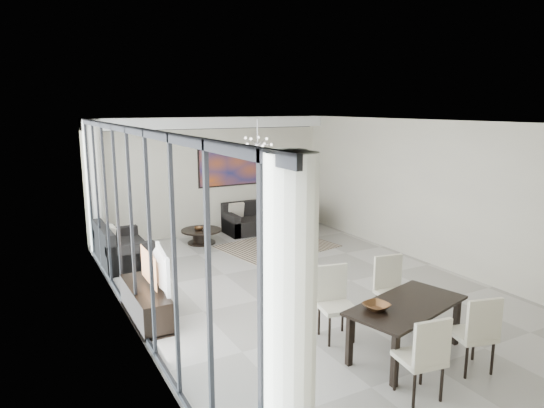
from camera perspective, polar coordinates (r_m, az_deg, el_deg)
room_shell at (r=8.46m, az=6.93°, el=-0.29°), size 6.00×9.00×2.90m
window_wall at (r=7.11m, az=-15.50°, el=-2.72°), size 0.37×8.95×2.90m
soffit at (r=11.88m, az=-7.01°, el=9.49°), size 5.98×0.40×0.26m
painting at (r=12.31m, az=-5.00°, el=4.36°), size 1.68×0.04×0.98m
chandelier at (r=10.38m, az=-1.72°, el=6.98°), size 0.66×0.66×0.71m
rug at (r=11.14m, az=0.60°, el=-4.99°), size 2.67×2.22×0.01m
coffee_table at (r=11.48m, az=-8.31°, el=-3.68°), size 0.93×0.93×0.33m
bowl_coffee at (r=11.42m, az=-8.63°, el=-2.87°), size 0.25×0.25×0.07m
sofa_main at (r=12.52m, az=-0.94°, el=-1.96°), size 2.08×0.85×0.76m
loveseat at (r=10.37m, az=-17.34°, el=-5.23°), size 0.91×1.62×0.81m
armchair at (r=11.74m, az=2.09°, el=-2.69°), size 1.12×1.16×0.86m
side_table at (r=11.37m, az=-18.97°, el=-3.32°), size 0.41×0.41×0.57m
tv_console at (r=7.69m, az=-14.63°, el=-11.21°), size 0.44×1.55×0.49m
television at (r=7.48m, az=-13.51°, el=-7.46°), size 0.26×1.01×0.58m
dining_table at (r=6.54m, az=15.52°, el=-11.97°), size 1.82×1.23×0.69m
dining_chair_sw at (r=5.67m, az=17.59°, el=-16.38°), size 0.51×0.51×0.98m
dining_chair_se at (r=6.40m, az=23.02°, el=-13.41°), size 0.55×0.55×0.98m
dining_chair_nw at (r=6.86m, az=7.30°, el=-10.75°), size 0.54×0.54×1.00m
dining_chair_ne at (r=7.46m, az=13.82°, el=-9.19°), size 0.53×0.53×0.99m
bowl_dining at (r=6.24m, az=12.18°, el=-11.71°), size 0.35×0.35×0.08m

